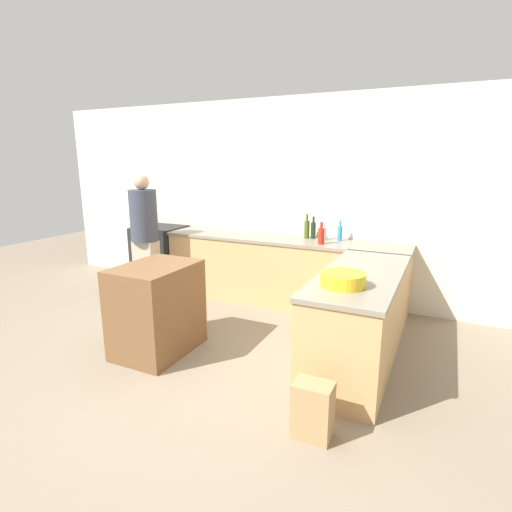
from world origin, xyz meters
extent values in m
plane|color=gray|center=(0.00, 0.00, 0.00)|extent=(14.00, 14.00, 0.00)
cube|color=silver|center=(0.00, 2.51, 1.35)|extent=(8.00, 0.06, 2.70)
cube|color=tan|center=(0.00, 2.17, 0.42)|extent=(3.23, 0.62, 0.85)
cube|color=gray|center=(0.00, 2.17, 0.87)|extent=(3.26, 0.65, 0.04)
cube|color=tan|center=(1.28, 0.94, 0.42)|extent=(0.66, 1.83, 0.85)
cube|color=gray|center=(1.28, 0.94, 0.87)|extent=(0.69, 1.86, 0.04)
cube|color=black|center=(-2.01, 2.17, 0.44)|extent=(0.76, 0.62, 0.89)
cube|color=black|center=(-2.01, 1.86, 0.31)|extent=(0.64, 0.01, 0.50)
cube|color=black|center=(-2.01, 2.17, 0.90)|extent=(0.70, 0.57, 0.01)
cube|color=brown|center=(-0.57, 0.31, 0.45)|extent=(0.62, 0.84, 0.90)
cylinder|color=yellow|center=(1.22, 0.48, 0.95)|extent=(0.37, 0.37, 0.11)
cylinder|color=silver|center=(0.53, 2.29, 0.97)|extent=(0.07, 0.07, 0.16)
cylinder|color=silver|center=(0.53, 2.29, 1.08)|extent=(0.03, 0.03, 0.06)
cylinder|color=#475B1E|center=(0.29, 2.32, 1.00)|extent=(0.07, 0.07, 0.23)
cylinder|color=#475B1E|center=(0.29, 2.32, 1.16)|extent=(0.03, 0.03, 0.09)
cylinder|color=#338CBF|center=(0.73, 2.33, 0.98)|extent=(0.06, 0.06, 0.19)
cylinder|color=#338CBF|center=(0.73, 2.33, 1.11)|extent=(0.03, 0.03, 0.07)
cylinder|color=red|center=(0.57, 2.02, 0.99)|extent=(0.08, 0.08, 0.20)
cylinder|color=red|center=(0.57, 2.02, 1.12)|extent=(0.04, 0.04, 0.08)
cylinder|color=black|center=(0.37, 2.33, 0.99)|extent=(0.06, 0.06, 0.21)
cylinder|color=black|center=(0.37, 2.33, 1.14)|extent=(0.03, 0.03, 0.08)
cube|color=#ADA38E|center=(-1.75, 1.52, 0.41)|extent=(0.33, 0.20, 0.82)
cylinder|color=#383D4C|center=(-1.75, 1.52, 1.16)|extent=(0.37, 0.37, 0.69)
sphere|color=tan|center=(-1.75, 1.52, 1.61)|extent=(0.20, 0.20, 0.20)
cube|color=#A88456|center=(1.23, -0.26, 0.20)|extent=(0.27, 0.19, 0.41)
camera|label=1|loc=(1.94, -2.62, 1.89)|focal=28.00mm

